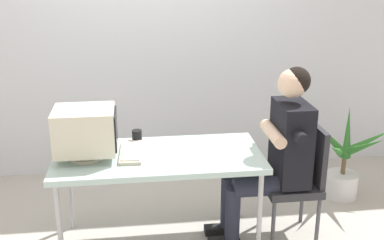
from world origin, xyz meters
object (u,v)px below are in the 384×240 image
Objects in this scene: desk at (158,160)px; person_seated at (277,149)px; office_chair at (299,176)px; keyboard at (131,152)px; crt_monitor at (85,131)px; potted_plant at (344,165)px; desk_mug at (137,136)px.

person_seated reaches higher than desk.
person_seated reaches higher than office_chair.
keyboard is (-0.19, 0.04, 0.06)m from desk.
crt_monitor is 0.36m from keyboard.
potted_plant is (0.81, 0.54, -0.41)m from person_seated.
crt_monitor is 0.32× the size of person_seated.
desk_mug is (-1.20, 0.28, 0.28)m from office_chair.
keyboard is 1.06m from person_seated.
crt_monitor is 0.46m from desk_mug.
person_seated is (1.37, -0.03, -0.20)m from crt_monitor.
potted_plant is at bearing 14.21° from keyboard.
potted_plant reaches higher than desk.
crt_monitor reaches higher than desk.
crt_monitor is at bearing 178.86° from office_chair.
desk is 0.21m from keyboard.
keyboard is (0.31, 0.03, -0.19)m from crt_monitor.
desk is 3.48× the size of keyboard.
desk is 0.87m from person_seated.
desk_mug is at bearing 166.97° from office_chair.
person_seated is (0.87, -0.03, 0.05)m from desk.
person_seated is 1.05m from desk_mug.
person_seated is at bearing -1.67° from desk.
crt_monitor is 0.53× the size of potted_plant.
office_chair is at bearing -13.03° from desk_mug.
office_chair is at bearing -1.14° from crt_monitor.
office_chair reaches higher than keyboard.
potted_plant is at bearing 33.70° from person_seated.
crt_monitor is at bearing -145.05° from desk_mug.
potted_plant is (2.17, 0.51, -0.61)m from crt_monitor.
keyboard is at bearing -165.79° from potted_plant.
potted_plant is at bearing 8.10° from desk_mug.
person_seated is (-0.19, 0.00, 0.23)m from office_chair.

